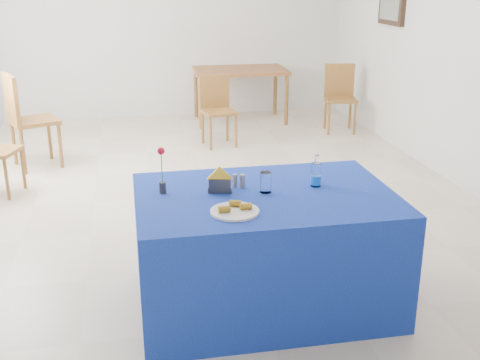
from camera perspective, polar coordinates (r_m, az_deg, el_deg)
name	(u,v)px	position (r m, az deg, el deg)	size (l,w,h in m)	color
floor	(211,194)	(5.88, -2.78, -1.34)	(7.00, 7.00, 0.00)	beige
room_shell	(208,9)	(5.52, -3.08, 15.91)	(7.00, 7.00, 7.00)	silver
picture_frame	(392,3)	(7.77, 14.23, 15.98)	(0.06, 0.64, 0.52)	black
picture_art	(390,3)	(7.76, 14.06, 15.99)	(0.02, 0.52, 0.40)	#998C66
plate	(235,211)	(3.43, -0.50, -3.00)	(0.28, 0.28, 0.01)	silver
drinking_glass	(266,182)	(3.73, 2.44, -0.22)	(0.07, 0.07, 0.13)	white
salt_shaker	(235,181)	(3.82, -0.47, -0.07)	(0.03, 0.03, 0.09)	slate
pepper_shaker	(242,181)	(3.82, 0.24, -0.09)	(0.03, 0.03, 0.09)	slate
blue_table	(265,249)	(3.88, 2.34, -6.54)	(1.60, 1.10, 0.76)	navy
water_bottle	(316,175)	(3.86, 7.21, 0.45)	(0.07, 0.07, 0.21)	white
napkin_holder	(220,185)	(3.73, -1.92, -0.44)	(0.16, 0.09, 0.17)	#323337
rose_vase	(162,172)	(3.72, -7.41, 0.78)	(0.05, 0.05, 0.29)	#26262B
oak_table	(240,74)	(8.65, -0.01, 10.00)	(1.31, 0.86, 0.76)	brown
chair_bg_left	(217,105)	(7.49, -2.20, 7.11)	(0.44, 0.44, 0.86)	brown
chair_bg_right	(340,93)	(8.26, 9.45, 8.15)	(0.47, 0.47, 0.89)	brown
chair_win_b	(24,114)	(6.92, -19.77, 5.87)	(0.61, 0.61, 1.04)	brown
banana_pieces	(235,206)	(3.43, -0.44, -2.50)	(0.20, 0.13, 0.04)	gold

